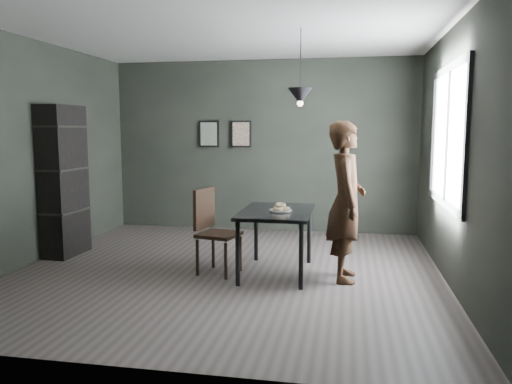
% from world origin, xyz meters
% --- Properties ---
extents(ground, '(5.00, 5.00, 0.00)m').
position_xyz_m(ground, '(0.00, 0.00, 0.00)').
color(ground, '#332D2C').
rests_on(ground, ground).
extents(back_wall, '(5.00, 0.10, 2.80)m').
position_xyz_m(back_wall, '(0.00, 2.50, 1.40)').
color(back_wall, black).
rests_on(back_wall, ground).
extents(ceiling, '(5.00, 5.00, 0.02)m').
position_xyz_m(ceiling, '(0.00, 0.00, 2.80)').
color(ceiling, silver).
rests_on(ceiling, ground).
extents(window_assembly, '(0.04, 1.96, 1.56)m').
position_xyz_m(window_assembly, '(2.47, 0.20, 1.60)').
color(window_assembly, white).
rests_on(window_assembly, ground).
extents(cafe_table, '(0.80, 1.20, 0.75)m').
position_xyz_m(cafe_table, '(0.60, 0.00, 0.67)').
color(cafe_table, black).
rests_on(cafe_table, ground).
extents(white_plate, '(0.23, 0.23, 0.01)m').
position_xyz_m(white_plate, '(0.66, -0.09, 0.76)').
color(white_plate, silver).
rests_on(white_plate, cafe_table).
extents(donut_pile, '(0.20, 0.21, 0.09)m').
position_xyz_m(donut_pile, '(0.66, -0.09, 0.79)').
color(donut_pile, '#FCF1C4').
rests_on(donut_pile, white_plate).
extents(woman, '(0.46, 0.67, 1.77)m').
position_xyz_m(woman, '(1.39, -0.09, 0.89)').
color(woman, black).
rests_on(woman, ground).
extents(wood_chair, '(0.52, 0.52, 1.00)m').
position_xyz_m(wood_chair, '(-0.14, -0.09, 0.57)').
color(wood_chair, black).
rests_on(wood_chair, ground).
extents(shelf_unit, '(0.40, 0.68, 1.99)m').
position_xyz_m(shelf_unit, '(-2.32, 0.36, 1.00)').
color(shelf_unit, black).
rests_on(shelf_unit, ground).
extents(pendant_lamp, '(0.28, 0.28, 0.86)m').
position_xyz_m(pendant_lamp, '(0.85, 0.10, 2.05)').
color(pendant_lamp, black).
rests_on(pendant_lamp, ground).
extents(framed_print_left, '(0.34, 0.04, 0.44)m').
position_xyz_m(framed_print_left, '(-0.90, 2.47, 1.60)').
color(framed_print_left, black).
rests_on(framed_print_left, ground).
extents(framed_print_right, '(0.34, 0.04, 0.44)m').
position_xyz_m(framed_print_right, '(-0.35, 2.47, 1.60)').
color(framed_print_right, black).
rests_on(framed_print_right, ground).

